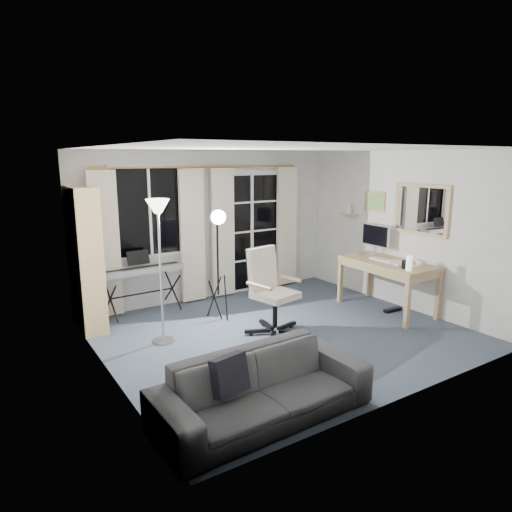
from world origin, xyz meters
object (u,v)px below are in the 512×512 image
Objects in this scene: keyboard_piano at (141,271)px; studio_light at (218,230)px; torchiere_lamp at (159,228)px; bookshelf at (83,263)px; office_chair at (268,283)px; sofa at (263,378)px; desk at (388,267)px; mug at (421,262)px; monitor at (376,236)px.

studio_light reaches higher than keyboard_piano.
torchiere_lamp is 1.10× the size of studio_light.
studio_light is (1.66, -0.71, 0.40)m from bookshelf.
sofa is (-1.22, -1.71, -0.28)m from office_chair.
sofa is (-3.22, -1.45, -0.29)m from desk.
mug reaches higher than sofa.
torchiere_lamp reaches higher than mug.
desk is at bearing -21.65° from bookshelf.
torchiere_lamp is at bearing 150.41° from office_chair.
office_chair is 0.57× the size of sofa.
mug is (2.44, -1.50, -0.48)m from studio_light.
bookshelf is 4.39m from monitor.
sofa is at bearing -90.35° from studio_light.
monitor reaches higher than keyboard_piano.
desk is (4.00, -1.72, -0.24)m from bookshelf.
office_chair is (1.19, -1.53, -0.01)m from keyboard_piano.
mug reaches higher than desk.
torchiere_lamp is 3.54m from monitor.
studio_light is 2.61m from monitor.
desk is (2.00, -0.26, 0.01)m from office_chair.
keyboard_piano is 0.85× the size of desk.
bookshelf is at bearing -176.90° from keyboard_piano.
studio_light is 2.94× the size of monitor.
desk is 0.63m from monitor.
bookshelf is 1.85m from studio_light.
torchiere_lamp is 2.38m from sofa.
bookshelf is 0.96× the size of sofa.
monitor is at bearing -15.23° from bookshelf.
keyboard_piano is (0.81, 0.08, -0.23)m from bookshelf.
torchiere_lamp is at bearing 170.24° from desk.
studio_light is 2.76m from sofa.
bookshelf is 1.32× the size of desk.
monitor is at bearing 68.20° from desk.
studio_light is 1.44× the size of office_chair.
sofa is at bearing -87.30° from torchiere_lamp.
mug is (0.10, -0.50, 0.16)m from desk.
mug is at bearing -32.21° from office_chair.
keyboard_piano is at bearing 115.63° from office_chair.
sofa is (0.10, -2.13, -1.07)m from torchiere_lamp.
keyboard_piano is 1.10× the size of office_chair.
studio_light is (0.85, -0.79, 0.63)m from keyboard_piano.
desk is at bearing 101.31° from mug.
studio_light is 2.91m from mug.
monitor is at bearing 27.69° from sofa.
keyboard_piano is at bearing 156.28° from studio_light.
studio_light reaches higher than monitor.
torchiere_lamp is 0.90× the size of sofa.
desk is 11.55× the size of mug.
keyboard_piano is (0.13, 1.12, -0.78)m from torchiere_lamp.
office_chair is 2.24m from monitor.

